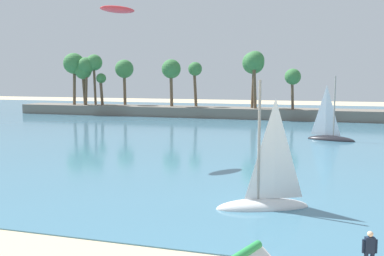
% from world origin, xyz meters
% --- Properties ---
extents(sea, '(220.00, 100.08, 0.06)m').
position_xyz_m(sea, '(0.00, 59.50, 0.03)').
color(sea, teal).
rests_on(sea, ground).
extents(palm_headland, '(98.77, 7.10, 12.91)m').
position_xyz_m(palm_headland, '(-5.20, 69.44, 3.56)').
color(palm_headland, slate).
rests_on(palm_headland, ground).
extents(person_at_waterline, '(0.53, 0.28, 1.67)m').
position_xyz_m(person_at_waterline, '(9.37, 9.24, 0.89)').
color(person_at_waterline, '#141E33').
rests_on(person_at_waterline, ground).
extents(sailboat_near_shore, '(5.53, 2.98, 7.68)m').
position_xyz_m(sailboat_near_shore, '(7.77, 45.16, 0.75)').
color(sailboat_near_shore, black).
rests_on(sailboat_near_shore, sea).
extents(sailboat_toward_headland, '(5.30, 3.53, 7.43)m').
position_xyz_m(sailboat_toward_headland, '(4.58, 16.54, 0.73)').
color(sailboat_toward_headland, white).
rests_on(sailboat_toward_headland, sea).
extents(kite_aloft_high_over_bay, '(2.74, 3.50, 0.69)m').
position_xyz_m(kite_aloft_high_over_bay, '(-9.51, 27.69, 12.72)').
color(kite_aloft_high_over_bay, red).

